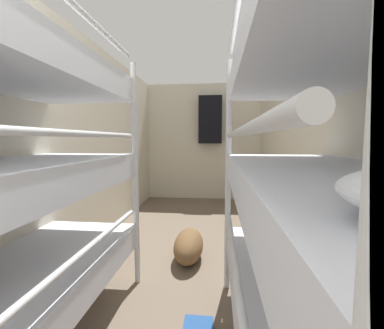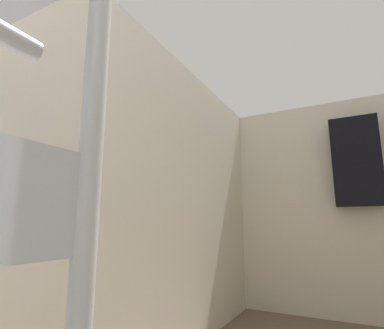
{
  "view_description": "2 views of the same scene",
  "coord_description": "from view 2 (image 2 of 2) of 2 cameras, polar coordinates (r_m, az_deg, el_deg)",
  "views": [
    {
      "loc": [
        0.29,
        0.47,
        1.18
      ],
      "look_at": [
        -0.03,
        3.59,
        0.87
      ],
      "focal_mm": 24.0,
      "sensor_mm": 36.0,
      "label": 1
    },
    {
      "loc": [
        0.04,
        2.06,
        0.94
      ],
      "look_at": [
        -0.66,
        3.39,
        1.24
      ],
      "focal_mm": 28.0,
      "sensor_mm": 36.0,
      "label": 2
    }
  ],
  "objects": [
    {
      "name": "wall_left",
      "position": [
        1.38,
        -30.83,
        -1.87
      ],
      "size": [
        0.06,
        5.65,
        2.25
      ],
      "color": "beige",
      "rests_on": "ground_plane"
    },
    {
      "name": "hanging_coat",
      "position": [
        3.41,
        28.81,
        0.61
      ],
      "size": [
        0.44,
        0.12,
        0.9
      ],
      "color": "black"
    },
    {
      "name": "wall_back",
      "position": [
        3.51,
        27.19,
        -6.89
      ],
      "size": [
        2.31,
        0.06,
        2.25
      ],
      "color": "beige",
      "rests_on": "ground_plane"
    }
  ]
}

